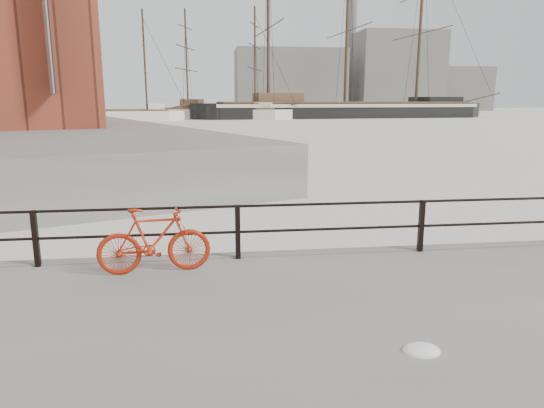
{
  "coord_description": "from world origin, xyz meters",
  "views": [
    {
      "loc": [
        -3.95,
        -8.67,
        3.19
      ],
      "look_at": [
        -2.66,
        1.5,
        1.0
      ],
      "focal_mm": 32.0,
      "sensor_mm": 36.0,
      "label": 1
    }
  ],
  "objects_px": {
    "bicycle": "(154,240)",
    "barque_black": "(344,118)",
    "schooner_mid": "(222,119)",
    "schooner_left": "(113,121)"
  },
  "relations": [
    {
      "from": "bicycle",
      "to": "schooner_mid",
      "type": "height_order",
      "value": "schooner_mid"
    },
    {
      "from": "barque_black",
      "to": "schooner_left",
      "type": "relative_size",
      "value": 2.75
    },
    {
      "from": "bicycle",
      "to": "schooner_left",
      "type": "bearing_deg",
      "value": 95.59
    },
    {
      "from": "schooner_left",
      "to": "barque_black",
      "type": "bearing_deg",
      "value": 7.73
    },
    {
      "from": "schooner_mid",
      "to": "schooner_left",
      "type": "xyz_separation_m",
      "value": [
        -17.56,
        -6.91,
        0.0
      ]
    },
    {
      "from": "bicycle",
      "to": "barque_black",
      "type": "distance_m",
      "value": 87.29
    },
    {
      "from": "barque_black",
      "to": "schooner_mid",
      "type": "xyz_separation_m",
      "value": [
        -23.34,
        -2.51,
        0.0
      ]
    },
    {
      "from": "barque_black",
      "to": "schooner_left",
      "type": "height_order",
      "value": "barque_black"
    },
    {
      "from": "bicycle",
      "to": "schooner_mid",
      "type": "distance_m",
      "value": 80.75
    },
    {
      "from": "schooner_mid",
      "to": "schooner_left",
      "type": "height_order",
      "value": "schooner_mid"
    }
  ]
}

